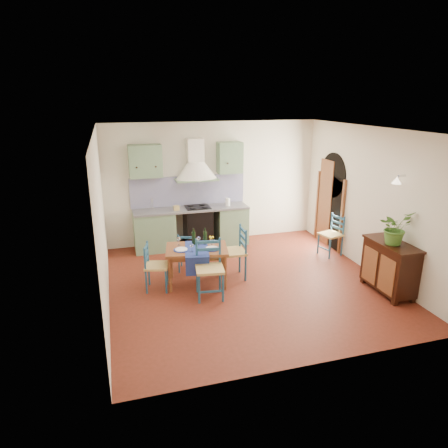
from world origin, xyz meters
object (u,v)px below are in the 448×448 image
Objects in this scene: chair_near at (209,268)px; sideboard at (389,266)px; dining_table at (197,252)px; potted_plant at (395,228)px.

chair_near reaches higher than sideboard.
potted_plant is at bearing -22.79° from dining_table.
sideboard is at bearing 56.64° from potted_plant.
potted_plant is (-0.03, -0.05, 0.72)m from sideboard.
dining_table is 1.21× the size of chair_near.
chair_near is at bearing -79.72° from dining_table.
chair_near is 1.73× the size of potted_plant.
dining_table is 2.10× the size of potted_plant.
sideboard is at bearing -13.36° from chair_near.
sideboard is at bearing -21.86° from dining_table.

